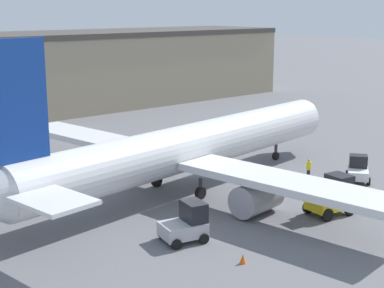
% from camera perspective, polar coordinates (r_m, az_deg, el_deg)
% --- Properties ---
extents(ground_plane, '(400.00, 400.00, 0.00)m').
position_cam_1_polar(ground_plane, '(45.22, 0.00, -4.27)').
color(ground_plane, slate).
extents(airplane, '(38.30, 34.84, 11.90)m').
position_cam_1_polar(airplane, '(43.59, -0.93, -0.55)').
color(airplane, silver).
rests_on(airplane, ground_plane).
extents(ground_crew_worker, '(0.37, 0.37, 1.70)m').
position_cam_1_polar(ground_crew_worker, '(48.03, 11.24, -2.35)').
color(ground_crew_worker, '#1E2338').
rests_on(ground_crew_worker, ground_plane).
extents(baggage_tug, '(2.99, 2.87, 1.97)m').
position_cam_1_polar(baggage_tug, '(48.71, 15.81, -2.41)').
color(baggage_tug, silver).
rests_on(baggage_tug, ground_plane).
extents(belt_loader_truck, '(3.18, 2.46, 2.62)m').
position_cam_1_polar(belt_loader_truck, '(40.46, 13.44, -4.95)').
color(belt_loader_truck, yellow).
rests_on(belt_loader_truck, ground_plane).
extents(pushback_tug, '(2.92, 2.65, 2.32)m').
position_cam_1_polar(pushback_tug, '(35.10, -0.54, -7.71)').
color(pushback_tug, '#B2B2B7').
rests_on(pushback_tug, ground_plane).
extents(safety_cone_far, '(0.36, 0.36, 0.55)m').
position_cam_1_polar(safety_cone_far, '(32.46, 4.96, -11.02)').
color(safety_cone_far, '#EF590F').
rests_on(safety_cone_far, ground_plane).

